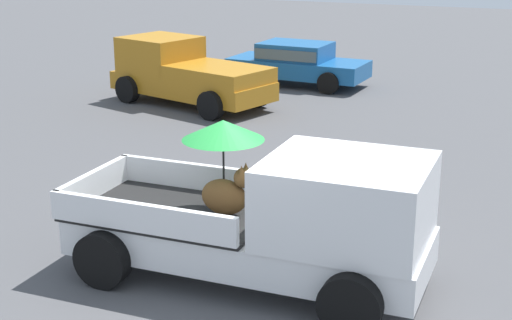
{
  "coord_description": "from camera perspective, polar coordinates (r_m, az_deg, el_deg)",
  "views": [
    {
      "loc": [
        3.94,
        -8.87,
        4.75
      ],
      "look_at": [
        -0.72,
        1.98,
        1.1
      ],
      "focal_mm": 52.75,
      "sensor_mm": 36.0,
      "label": 1
    }
  ],
  "objects": [
    {
      "name": "ground_plane",
      "position": [
        10.81,
        -0.63,
        -8.9
      ],
      "size": [
        80.0,
        80.0,
        0.0
      ],
      "primitive_type": "plane",
      "color": "#4C4C4F"
    },
    {
      "name": "pickup_truck_main",
      "position": [
        10.27,
        1.83,
        -4.48
      ],
      "size": [
        5.09,
        2.34,
        2.21
      ],
      "rotation": [
        0.0,
        0.0,
        0.02
      ],
      "color": "black",
      "rests_on": "ground"
    },
    {
      "name": "pickup_truck_red",
      "position": [
        21.21,
        -5.36,
        6.58
      ],
      "size": [
        5.11,
        3.17,
        1.8
      ],
      "rotation": [
        0.0,
        0.0,
        2.86
      ],
      "color": "black",
      "rests_on": "ground"
    },
    {
      "name": "parked_sedan_near",
      "position": [
        23.82,
        3.13,
        7.48
      ],
      "size": [
        4.37,
        2.12,
        1.33
      ],
      "rotation": [
        0.0,
        0.0,
        -0.04
      ],
      "color": "black",
      "rests_on": "ground"
    }
  ]
}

